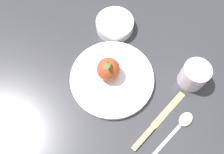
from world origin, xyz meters
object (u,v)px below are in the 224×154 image
cup (194,75)px  knife (154,125)px  side_bowl (115,24)px  spoon (182,124)px  dinner_plate (112,78)px  apple (108,69)px

cup → knife: cup is taller
side_bowl → knife: 0.35m
side_bowl → spoon: bearing=23.7°
side_bowl → knife: (0.34, 0.07, -0.02)m
cup → spoon: bearing=-23.7°
dinner_plate → cup: cup is taller
apple → side_bowl: 0.18m
cup → apple: bearing=-99.1°
cup → spoon: cup is taller
apple → side_bowl: (-0.18, 0.04, -0.03)m
dinner_plate → side_bowl: (-0.19, 0.03, 0.01)m
apple → spoon: 0.26m
knife → spoon: size_ratio=1.26×
dinner_plate → spoon: dinner_plate is taller
apple → cup: bearing=80.9°
dinner_plate → cup: (0.03, 0.24, 0.03)m
dinner_plate → knife: size_ratio=1.40×
knife → spoon: (0.00, 0.08, 0.00)m
knife → spoon: spoon is taller
side_bowl → knife: bearing=12.3°
dinner_plate → knife: bearing=34.0°
apple → spoon: (0.17, 0.19, -0.05)m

